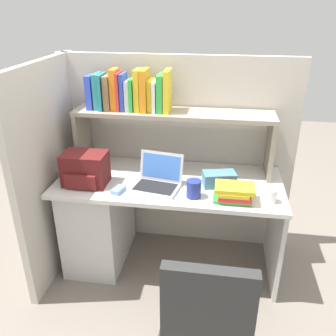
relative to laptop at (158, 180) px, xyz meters
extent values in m
plane|color=slate|center=(0.06, 0.10, -0.78)|extent=(8.00, 8.00, 0.00)
cube|color=silver|center=(0.06, 0.10, -0.07)|extent=(1.60, 0.70, 0.03)
cube|color=beige|center=(-0.49, 0.10, -0.43)|extent=(0.40, 0.64, 0.70)
cube|color=beige|center=(0.84, 0.10, -0.43)|extent=(0.03, 0.64, 0.70)
cube|color=#BCB5A8|center=(0.06, 0.48, -0.01)|extent=(1.84, 0.05, 1.55)
cube|color=#BCB5A8|center=(-0.79, 0.05, -0.01)|extent=(0.05, 1.06, 1.55)
cube|color=gray|center=(-0.64, 0.30, 0.16)|extent=(0.03, 0.28, 0.42)
cube|color=gray|center=(0.76, 0.30, 0.16)|extent=(0.03, 0.28, 0.42)
cube|color=gray|center=(0.06, 0.30, 0.38)|extent=(1.44, 0.28, 0.03)
cube|color=blue|center=(-0.54, 0.30, 0.52)|extent=(0.04, 0.14, 0.24)
cube|color=teal|center=(-0.49, 0.30, 0.53)|extent=(0.04, 0.14, 0.25)
cube|color=teal|center=(-0.45, 0.29, 0.53)|extent=(0.02, 0.17, 0.25)
cube|color=olive|center=(-0.41, 0.29, 0.52)|extent=(0.04, 0.14, 0.24)
cube|color=orange|center=(-0.36, 0.30, 0.54)|extent=(0.04, 0.13, 0.29)
cube|color=red|center=(-0.32, 0.30, 0.53)|extent=(0.02, 0.16, 0.27)
cube|color=blue|center=(-0.29, 0.30, 0.53)|extent=(0.03, 0.15, 0.26)
cube|color=white|center=(-0.26, 0.30, 0.51)|extent=(0.03, 0.14, 0.21)
cube|color=green|center=(-0.23, 0.30, 0.51)|extent=(0.03, 0.18, 0.23)
cube|color=yellow|center=(-0.19, 0.29, 0.54)|extent=(0.04, 0.15, 0.29)
cube|color=orange|center=(-0.14, 0.30, 0.54)|extent=(0.04, 0.18, 0.29)
cube|color=yellow|center=(-0.10, 0.31, 0.51)|extent=(0.03, 0.16, 0.22)
cube|color=white|center=(-0.07, 0.30, 0.51)|extent=(0.02, 0.17, 0.21)
cube|color=green|center=(-0.02, 0.30, 0.53)|extent=(0.04, 0.17, 0.26)
cube|color=yellow|center=(0.02, 0.30, 0.54)|extent=(0.04, 0.18, 0.29)
cube|color=#B7BABF|center=(-0.01, -0.04, -0.04)|extent=(0.34, 0.27, 0.02)
cube|color=black|center=(-0.01, -0.05, -0.03)|extent=(0.30, 0.22, 0.00)
cube|color=#B7BABF|center=(0.01, 0.07, 0.07)|extent=(0.31, 0.11, 0.20)
cube|color=#3F72CC|center=(0.01, 0.07, 0.07)|extent=(0.28, 0.08, 0.16)
cube|color=#591919|center=(-0.50, -0.03, 0.06)|extent=(0.30, 0.20, 0.23)
cube|color=maroon|center=(-0.50, -0.13, 0.01)|extent=(0.22, 0.04, 0.10)
cube|color=#7299C6|center=(-0.25, -0.12, -0.03)|extent=(0.09, 0.12, 0.03)
cylinder|color=white|center=(0.75, -0.10, -0.01)|extent=(0.08, 0.08, 0.09)
cube|color=teal|center=(0.42, 0.07, 0.00)|extent=(0.24, 0.17, 0.10)
cylinder|color=navy|center=(0.26, -0.11, 0.01)|extent=(0.10, 0.10, 0.12)
cube|color=green|center=(0.51, -0.11, -0.04)|extent=(0.24, 0.16, 0.02)
cube|color=red|center=(0.52, -0.11, -0.01)|extent=(0.20, 0.18, 0.03)
cube|color=yellow|center=(0.51, -0.12, 0.02)|extent=(0.19, 0.18, 0.02)
cube|color=yellow|center=(0.52, -0.12, 0.04)|extent=(0.25, 0.16, 0.03)
cube|color=#2D2D2D|center=(0.40, -0.83, -0.33)|extent=(0.44, 0.44, 0.08)
cube|color=#2D2D2D|center=(0.40, -1.03, -0.07)|extent=(0.40, 0.06, 0.44)
camera|label=1|loc=(0.40, -2.17, 1.12)|focal=38.51mm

